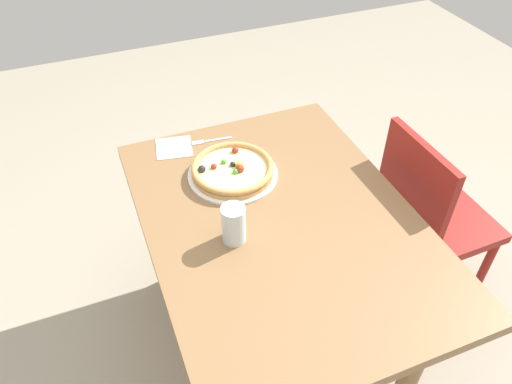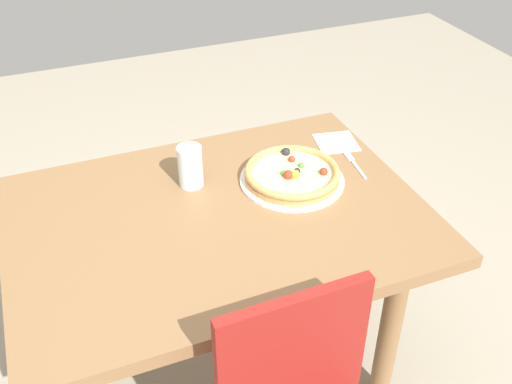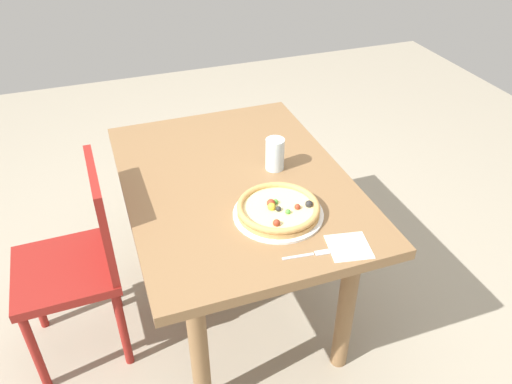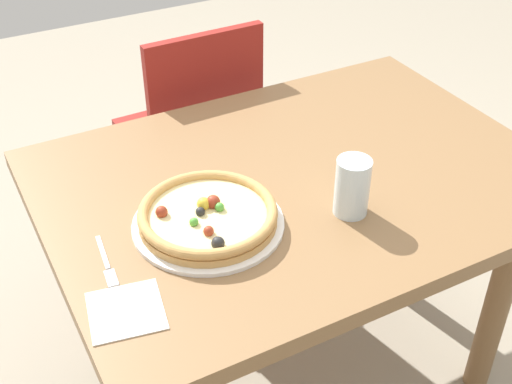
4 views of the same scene
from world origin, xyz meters
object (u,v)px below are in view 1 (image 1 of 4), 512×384
Objects in this scene: pizza at (233,169)px; drinking_glass at (234,224)px; plate at (233,174)px; napkin at (174,148)px; chair_near at (428,217)px; fork at (208,141)px; dining_table at (280,239)px.

drinking_glass is at bearing 161.19° from pizza.
plate is 0.33m from drinking_glass.
drinking_glass is 0.98× the size of napkin.
napkin is (0.53, 0.90, 0.23)m from chair_near.
chair_near is 2.90× the size of pizza.
fork reaches higher than napkin.
pizza is at bearing 29.92° from plate.
dining_table is 0.59m from napkin.
fork is at bearing 10.52° from dining_table.
dining_table is 0.68m from chair_near.
pizza reaches higher than dining_table.
chair_near is at bearing -90.10° from dining_table.
napkin is (0.25, 0.16, -0.00)m from plate.
plate is at bearing -150.08° from pizza.
chair_near is 0.95m from fork.
chair_near is 0.89m from drinking_glass.
pizza is 0.30m from napkin.
dining_table is 0.54m from fork.
plate is 0.30m from napkin.
drinking_glass is at bearing 161.12° from plate.
drinking_glass is (-0.03, 0.18, 0.17)m from dining_table.
pizza is at bearing -18.81° from drinking_glass.
drinking_glass reaches higher than napkin.
plate is at bearing 15.12° from dining_table.
napkin is (0.53, 0.24, 0.10)m from dining_table.
napkin is at bearing 33.22° from plate.
dining_table is 8.99× the size of drinking_glass.
dining_table is 0.31m from plate.
dining_table is 0.25m from drinking_glass.
chair_near is 1.07m from napkin.
dining_table is 4.02× the size of pizza.
plate is at bearing -146.78° from napkin.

